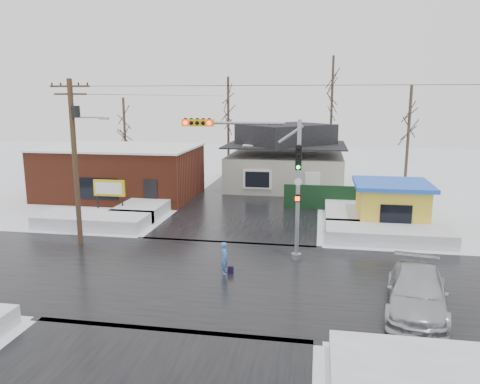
% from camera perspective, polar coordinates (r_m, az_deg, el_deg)
% --- Properties ---
extents(ground, '(120.00, 120.00, 0.00)m').
position_cam_1_polar(ground, '(21.80, -4.29, -10.20)').
color(ground, white).
rests_on(ground, ground).
extents(road_ns, '(10.00, 120.00, 0.02)m').
position_cam_1_polar(road_ns, '(21.79, -4.29, -10.17)').
color(road_ns, black).
rests_on(road_ns, ground).
extents(road_ew, '(120.00, 10.00, 0.02)m').
position_cam_1_polar(road_ew, '(21.79, -4.29, -10.17)').
color(road_ew, black).
rests_on(road_ew, ground).
extents(snowbank_nw, '(7.00, 3.00, 0.80)m').
position_cam_1_polar(snowbank_nw, '(31.04, -17.45, -3.30)').
color(snowbank_nw, white).
rests_on(snowbank_nw, ground).
extents(snowbank_ne, '(7.00, 3.00, 0.80)m').
position_cam_1_polar(snowbank_ne, '(28.00, 17.63, -4.91)').
color(snowbank_ne, white).
rests_on(snowbank_ne, ground).
extents(snowbank_se, '(7.00, 3.00, 0.70)m').
position_cam_1_polar(snowbank_se, '(15.33, 24.95, -19.81)').
color(snowbank_se, white).
rests_on(snowbank_se, ground).
extents(snowbank_nside_w, '(3.00, 8.00, 0.80)m').
position_cam_1_polar(snowbank_nside_w, '(34.68, -10.77, -1.44)').
color(snowbank_nside_w, white).
rests_on(snowbank_nside_w, ground).
extents(snowbank_nside_e, '(3.00, 8.00, 0.80)m').
position_cam_1_polar(snowbank_nside_e, '(32.61, 12.98, -2.36)').
color(snowbank_nside_e, white).
rests_on(snowbank_nside_e, ground).
extents(traffic_signal, '(6.05, 0.68, 7.00)m').
position_cam_1_polar(traffic_signal, '(23.01, 3.22, 2.72)').
color(traffic_signal, gray).
rests_on(traffic_signal, ground).
extents(utility_pole, '(3.15, 0.44, 9.00)m').
position_cam_1_polar(utility_pole, '(26.66, -19.40, 4.53)').
color(utility_pole, '#382619').
rests_on(utility_pole, ground).
extents(brick_building, '(12.20, 8.20, 4.12)m').
position_cam_1_polar(brick_building, '(39.51, -14.29, 2.45)').
color(brick_building, maroon).
rests_on(brick_building, ground).
extents(marquee_sign, '(2.20, 0.21, 2.55)m').
position_cam_1_polar(marquee_sign, '(32.89, -15.65, 0.34)').
color(marquee_sign, black).
rests_on(marquee_sign, ground).
extents(house, '(10.40, 8.40, 5.76)m').
position_cam_1_polar(house, '(42.09, 5.58, 4.04)').
color(house, '#A8A497').
rests_on(house, ground).
extents(kiosk, '(4.60, 4.60, 2.88)m').
position_cam_1_polar(kiosk, '(30.68, 17.93, -1.46)').
color(kiosk, yellow).
rests_on(kiosk, ground).
extents(fence, '(8.00, 0.12, 1.80)m').
position_cam_1_polar(fence, '(34.42, 12.02, -0.74)').
color(fence, black).
rests_on(fence, ground).
extents(tree_far_left, '(3.00, 3.00, 10.00)m').
position_cam_1_polar(tree_far_left, '(46.51, -1.45, 11.38)').
color(tree_far_left, '#332821').
rests_on(tree_far_left, ground).
extents(tree_far_mid, '(3.00, 3.00, 12.00)m').
position_cam_1_polar(tree_far_mid, '(47.67, 11.22, 13.09)').
color(tree_far_mid, '#332821').
rests_on(tree_far_mid, ground).
extents(tree_far_right, '(3.00, 3.00, 9.00)m').
position_cam_1_polar(tree_far_right, '(40.26, 20.03, 9.55)').
color(tree_far_right, '#332821').
rests_on(tree_far_right, ground).
extents(tree_far_west, '(3.00, 3.00, 8.00)m').
position_cam_1_polar(tree_far_west, '(47.62, -13.97, 9.14)').
color(tree_far_west, '#332821').
rests_on(tree_far_west, ground).
extents(pedestrian, '(0.43, 0.59, 1.50)m').
position_cam_1_polar(pedestrian, '(21.79, -1.88, -8.07)').
color(pedestrian, '#4379BC').
rests_on(pedestrian, ground).
extents(car, '(3.02, 5.60, 1.54)m').
position_cam_1_polar(car, '(19.33, 20.73, -11.40)').
color(car, '#B1B5B9').
rests_on(car, ground).
extents(shopping_bag, '(0.29, 0.16, 0.35)m').
position_cam_1_polar(shopping_bag, '(21.92, -1.17, -9.55)').
color(shopping_bag, black).
rests_on(shopping_bag, ground).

